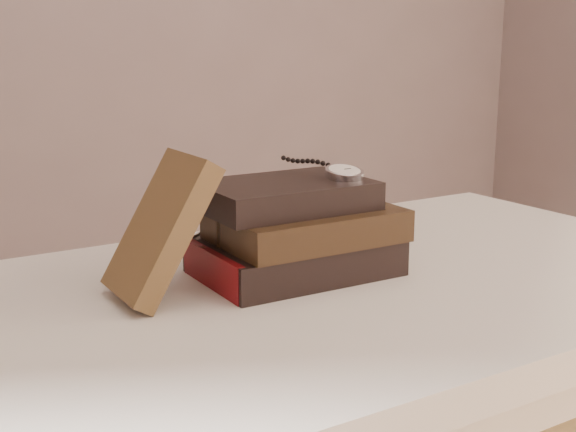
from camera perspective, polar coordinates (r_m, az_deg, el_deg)
table at (r=0.99m, az=4.75°, el=-9.44°), size 1.00×0.60×0.75m
book_stack at (r=0.95m, az=0.59°, el=-1.11°), size 0.24×0.17×0.12m
journal at (r=0.87m, az=-9.45°, el=-0.88°), size 0.11×0.11×0.16m
pocket_watch at (r=0.96m, az=3.92°, el=3.33°), size 0.05×0.15×0.02m
eyeglasses at (r=0.98m, az=-6.07°, el=-0.07°), size 0.10×0.11×0.05m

